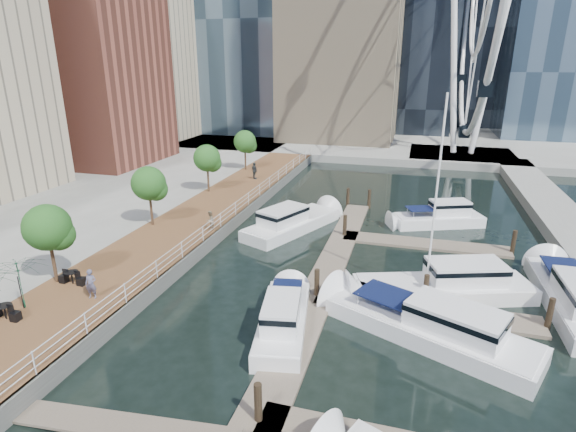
{
  "coord_description": "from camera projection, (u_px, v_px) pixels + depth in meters",
  "views": [
    {
      "loc": [
        7.78,
        -14.65,
        12.85
      ],
      "look_at": [
        -0.22,
        13.22,
        3.0
      ],
      "focal_mm": 28.0,
      "sensor_mm": 36.0,
      "label": 1
    }
  ],
  "objects": [
    {
      "name": "pedestrian_near",
      "position": [
        91.0,
        284.0,
        23.71
      ],
      "size": [
        0.67,
        0.51,
        1.64
      ],
      "primitive_type": "imported",
      "rotation": [
        0.0,
        0.0,
        0.21
      ],
      "color": "#53526E",
      "rests_on": "boardwalk"
    },
    {
      "name": "pedestrian_mid",
      "position": [
        210.0,
        220.0,
        33.59
      ],
      "size": [
        0.64,
        0.78,
        1.47
      ],
      "primitive_type": "imported",
      "rotation": [
        0.0,
        0.0,
        -1.69
      ],
      "color": "gray",
      "rests_on": "boardwalk"
    },
    {
      "name": "yacht_foreground",
      "position": [
        427.0,
        337.0,
        22.22
      ],
      "size": [
        11.52,
        7.43,
        2.15
      ],
      "primitive_type": null,
      "rotation": [
        0.0,
        0.0,
        1.14
      ],
      "color": "white",
      "rests_on": "ground"
    },
    {
      "name": "boardwalk",
      "position": [
        187.0,
        229.0,
        35.34
      ],
      "size": [
        6.0,
        60.0,
        1.0
      ],
      "primitive_type": "cube",
      "color": "brown",
      "rests_on": "ground"
    },
    {
      "name": "street_trees",
      "position": [
        149.0,
        184.0,
        33.84
      ],
      "size": [
        2.6,
        42.6,
        4.6
      ],
      "color": "#3F2B1C",
      "rests_on": "ground"
    },
    {
      "name": "midrise_condos",
      "position": [
        26.0,
        58.0,
        48.37
      ],
      "size": [
        19.0,
        67.0,
        28.0
      ],
      "color": "#BCAD8E",
      "rests_on": "ground"
    },
    {
      "name": "pedestrian_far",
      "position": [
        254.0,
        171.0,
        48.43
      ],
      "size": [
        1.11,
        1.01,
        1.81
      ],
      "primitive_type": "imported",
      "rotation": [
        0.0,
        0.0,
        2.47
      ],
      "color": "#32393E",
      "rests_on": "boardwalk"
    },
    {
      "name": "pier",
      "position": [
        461.0,
        157.0,
        63.01
      ],
      "size": [
        14.0,
        12.0,
        1.0
      ],
      "primitive_type": "cube",
      "color": "gray",
      "rests_on": "ground"
    },
    {
      "name": "land_far",
      "position": [
        387.0,
        116.0,
        112.17
      ],
      "size": [
        200.0,
        114.0,
        1.0
      ],
      "primitive_type": "cube",
      "color": "gray",
      "rests_on": "ground"
    },
    {
      "name": "floating_docks",
      "position": [
        407.0,
        286.0,
        26.34
      ],
      "size": [
        16.0,
        34.0,
        2.6
      ],
      "color": "#6D6051",
      "rests_on": "ground"
    },
    {
      "name": "moored_yachts",
      "position": [
        426.0,
        295.0,
        26.31
      ],
      "size": [
        23.13,
        33.17,
        11.5
      ],
      "color": "white",
      "rests_on": "ground"
    },
    {
      "name": "ground",
      "position": [
        209.0,
        376.0,
        19.5
      ],
      "size": [
        520.0,
        520.0,
        0.0
      ],
      "primitive_type": "plane",
      "color": "black",
      "rests_on": "ground"
    },
    {
      "name": "seawall",
      "position": [
        222.0,
        233.0,
        34.56
      ],
      "size": [
        0.25,
        60.0,
        1.0
      ],
      "primitive_type": "cube",
      "color": "#595954",
      "rests_on": "ground"
    },
    {
      "name": "railing",
      "position": [
        220.0,
        220.0,
        34.26
      ],
      "size": [
        0.1,
        60.0,
        1.05
      ],
      "primitive_type": null,
      "color": "white",
      "rests_on": "boardwalk"
    }
  ]
}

